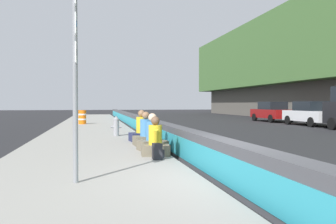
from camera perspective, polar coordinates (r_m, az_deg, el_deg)
ground_plane at (r=6.77m, az=10.18°, el=-11.91°), size 160.00×160.00×0.00m
sidewalk_strip at (r=6.28m, az=-13.42°, el=-12.32°), size 80.00×4.40×0.14m
jersey_barrier at (r=6.68m, az=10.16°, el=-8.36°), size 76.00×0.45×0.85m
route_sign_post at (r=6.45m, az=-14.87°, el=7.40°), size 0.44×0.09×3.60m
fire_hydrant at (r=15.38m, az=-8.45°, el=-2.22°), size 0.26×0.46×0.88m
seated_person_foreground at (r=9.59m, az=-2.09°, el=-5.08°), size 0.72×0.82×1.06m
seated_person_middle at (r=10.55m, az=-2.56°, el=-4.39°), size 0.82×0.92×1.12m
seated_person_rear at (r=11.89m, az=-3.63°, el=-3.71°), size 0.74×0.85×1.14m
seated_person_far at (r=13.13m, az=-4.33°, el=-3.18°), size 0.82×0.93×1.17m
backpack at (r=8.91m, az=-1.71°, el=-6.47°), size 0.32×0.28×0.40m
construction_barrel at (r=24.73m, az=-13.81°, el=-0.81°), size 0.54×0.54×0.95m
parked_car_fourth at (r=26.36m, az=22.24°, el=-0.21°), size 4.53×2.01×1.71m
parked_car_midline at (r=31.02m, az=16.60°, el=0.06°), size 4.52×1.99×1.71m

